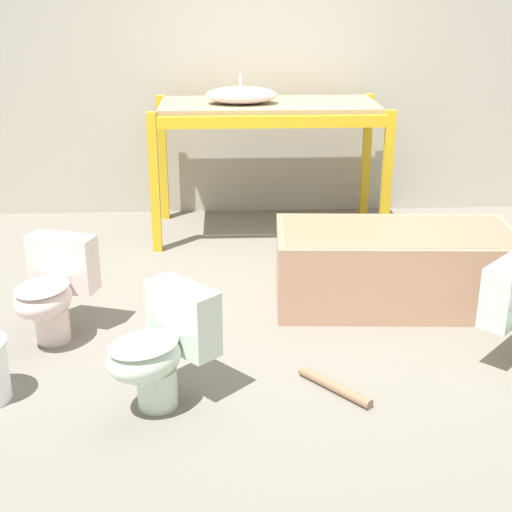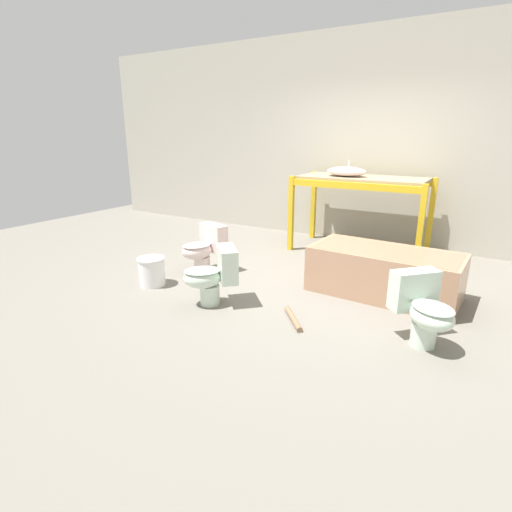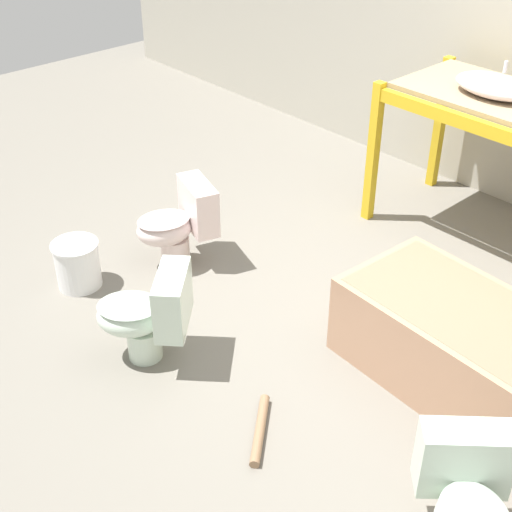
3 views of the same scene
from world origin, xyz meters
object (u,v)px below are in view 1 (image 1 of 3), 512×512
at_px(sink_basin, 241,95).
at_px(toilet_far, 161,346).
at_px(bathtub_main, 395,262).
at_px(toilet_near, 52,288).

distance_m(sink_basin, toilet_far, 2.76).
bearing_deg(bathtub_main, toilet_near, -165.97).
xyz_separation_m(sink_basin, toilet_near, (-1.17, -1.83, -0.85)).
height_order(sink_basin, toilet_far, sink_basin).
distance_m(bathtub_main, toilet_near, 2.18).
relative_size(sink_basin, toilet_near, 0.92).
relative_size(bathtub_main, toilet_near, 2.58).
relative_size(toilet_near, toilet_far, 0.98).
bearing_deg(sink_basin, toilet_far, -100.37).
xyz_separation_m(toilet_near, toilet_far, (0.70, -0.75, 0.00)).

